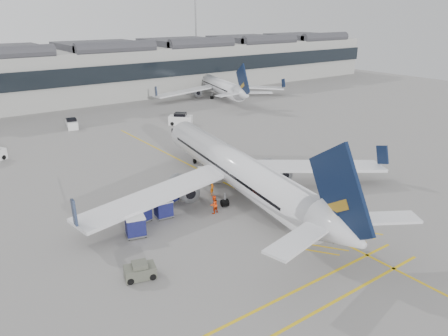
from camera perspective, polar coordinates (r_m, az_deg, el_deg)
ground at (r=39.03m, az=-3.00°, el=-9.66°), size 220.00×220.00×0.00m
terminal at (r=102.99m, az=-26.06°, el=10.61°), size 200.00×20.45×12.40m
apron_markings at (r=51.60m, az=0.17°, el=-1.99°), size 0.25×60.00×0.01m
airliner_main at (r=47.02m, az=1.82°, el=-0.22°), size 35.53×39.13×10.47m
airliner_far at (r=103.71m, az=-0.74°, el=10.72°), size 30.91×34.20×9.29m
belt_loader at (r=52.16m, az=-1.48°, el=-1.01°), size 5.43×3.22×2.16m
baggage_cart_a at (r=46.51m, az=-7.08°, el=-3.42°), size 2.08×1.92×1.77m
baggage_cart_b at (r=42.88m, az=-10.70°, el=-5.75°), size 1.88×1.66×1.74m
baggage_cart_c at (r=43.35m, az=-7.92°, el=-5.24°), size 1.85×1.58×1.80m
baggage_cart_d at (r=40.27m, az=-11.49°, el=-7.42°), size 2.14×1.91×1.91m
ramp_agent_a at (r=48.12m, az=-1.57°, el=-2.60°), size 0.72×0.69×1.65m
ramp_agent_b at (r=43.79m, az=-1.34°, el=-4.80°), size 1.03×0.86×1.89m
pushback_tug at (r=34.65m, az=-10.92°, el=-13.07°), size 2.62×1.97×1.30m
safety_cone_nose at (r=63.78m, az=-4.39°, el=2.51°), size 0.35×0.35×0.49m
safety_cone_engine at (r=49.55m, az=5.09°, el=-2.73°), size 0.34×0.34×0.47m
service_van_mid at (r=80.15m, az=-19.28°, el=5.45°), size 2.27×3.64×1.74m
service_van_right at (r=78.74m, az=-5.70°, el=6.35°), size 4.40×4.21×2.09m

